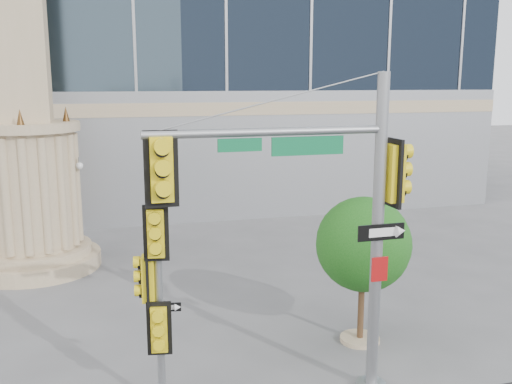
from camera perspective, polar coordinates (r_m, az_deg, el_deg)
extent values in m
plane|color=#545456|center=(13.69, 1.92, -17.10)|extent=(120.00, 120.00, 0.00)
cylinder|color=tan|center=(21.57, -21.11, -6.43)|extent=(4.40, 4.40, 0.50)
cylinder|color=tan|center=(21.46, -21.19, -5.41)|extent=(3.80, 3.80, 0.30)
cylinder|color=tan|center=(20.98, -21.60, 0.24)|extent=(3.00, 3.00, 4.00)
cylinder|color=tan|center=(20.71, -22.02, 6.09)|extent=(3.50, 3.50, 0.30)
cone|color=#472D14|center=(20.58, -18.48, 7.42)|extent=(0.24, 0.24, 0.50)
cylinder|color=slate|center=(11.87, 12.02, -4.54)|extent=(0.24, 0.24, 6.64)
cylinder|color=slate|center=(10.58, 1.26, 6.02)|extent=(4.65, 0.21, 0.15)
cube|color=#0B6438|center=(10.84, 5.21, 4.63)|extent=(1.44, 0.06, 0.35)
cube|color=yellow|center=(10.24, -9.47, 2.27)|extent=(0.61, 0.32, 1.38)
cube|color=yellow|center=(11.74, 13.62, 1.86)|extent=(0.32, 0.61, 1.38)
cube|color=black|center=(11.70, 12.41, -3.95)|extent=(1.02, 0.05, 0.33)
cube|color=#A00E10|center=(11.92, 12.25, -7.55)|extent=(0.35, 0.04, 0.51)
cylinder|color=slate|center=(11.41, -9.64, -11.33)|extent=(0.15, 0.15, 4.29)
cube|color=yellow|center=(10.73, -9.97, -4.06)|extent=(0.51, 0.31, 1.07)
cube|color=yellow|center=(11.21, -10.71, -8.49)|extent=(0.31, 0.51, 1.07)
cube|color=yellow|center=(11.37, -9.64, -13.29)|extent=(0.51, 0.31, 1.07)
cube|color=black|center=(11.29, -8.88, -11.32)|extent=(0.53, 0.11, 0.17)
cylinder|color=tan|center=(15.08, 10.34, -14.26)|extent=(1.00, 1.00, 0.11)
cylinder|color=#382314|center=(14.71, 10.47, -10.94)|extent=(0.16, 0.16, 1.99)
sphere|color=#134D11|center=(14.20, 10.69, -5.13)|extent=(2.33, 2.33, 2.33)
sphere|color=#134D11|center=(14.75, 11.92, -5.92)|extent=(1.44, 1.44, 1.44)
sphere|color=#134D11|center=(13.88, 9.70, -6.68)|extent=(1.22, 1.22, 1.22)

